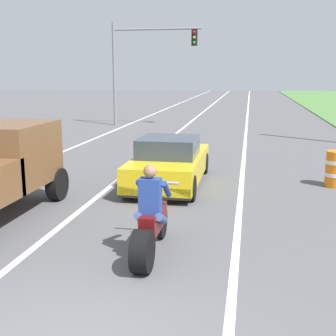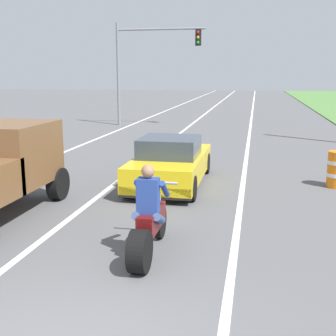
{
  "view_description": "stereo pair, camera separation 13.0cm",
  "coord_description": "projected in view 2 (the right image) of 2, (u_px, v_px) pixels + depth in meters",
  "views": [
    {
      "loc": [
        1.95,
        -3.91,
        3.08
      ],
      "look_at": [
        0.19,
        5.76,
        1.0
      ],
      "focal_mm": 47.71,
      "sensor_mm": 36.0,
      "label": 1
    },
    {
      "loc": [
        2.08,
        -3.89,
        3.08
      ],
      "look_at": [
        0.19,
        5.76,
        1.0
      ],
      "focal_mm": 47.71,
      "sensor_mm": 36.0,
      "label": 2
    }
  ],
  "objects": [
    {
      "name": "lane_stripe_centre_dashed",
      "position": [
        183.0,
        131.0,
        24.3
      ],
      "size": [
        0.14,
        120.0,
        0.01
      ],
      "primitive_type": "cube",
      "color": "white",
      "rests_on": "ground"
    },
    {
      "name": "lane_stripe_right_solid",
      "position": [
        250.0,
        133.0,
        23.62
      ],
      "size": [
        0.14,
        120.0,
        0.01
      ],
      "primitive_type": "cube",
      "color": "white",
      "rests_on": "ground"
    },
    {
      "name": "sports_car_yellow",
      "position": [
        171.0,
        163.0,
        12.53
      ],
      "size": [
        1.84,
        4.3,
        1.37
      ],
      "color": "yellow",
      "rests_on": "ground"
    },
    {
      "name": "lane_stripe_left_solid",
      "position": [
        119.0,
        130.0,
        24.98
      ],
      "size": [
        0.14,
        120.0,
        0.01
      ],
      "primitive_type": "cube",
      "color": "white",
      "rests_on": "ground"
    },
    {
      "name": "traffic_light_mast_near",
      "position": [
        145.0,
        57.0,
        26.24
      ],
      "size": [
        5.3,
        0.34,
        6.0
      ],
      "color": "gray",
      "rests_on": "ground"
    },
    {
      "name": "motorcycle_with_rider",
      "position": [
        148.0,
        224.0,
        7.53
      ],
      "size": [
        0.7,
        2.21,
        1.62
      ],
      "color": "black",
      "rests_on": "ground"
    }
  ]
}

